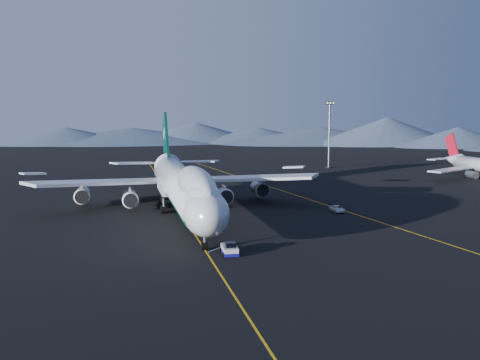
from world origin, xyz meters
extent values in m
plane|color=black|center=(0.00, 0.00, 0.00)|extent=(500.00, 500.00, 0.00)
cube|color=#E3A60D|center=(0.00, 0.00, 0.01)|extent=(0.25, 220.00, 0.01)
cube|color=#E3A60D|center=(30.00, 10.00, 0.01)|extent=(28.08, 198.09, 0.01)
cone|color=#48576F|center=(-40.81, 231.43, 6.00)|extent=(100.00, 100.00, 12.00)
cone|color=#48576F|center=(36.76, 232.11, 6.00)|extent=(100.00, 100.00, 12.00)
cone|color=#48576F|center=(110.33, 207.49, 6.00)|extent=(100.00, 100.00, 12.00)
cone|color=#48576F|center=(171.87, 160.27, 6.00)|extent=(100.00, 100.00, 12.00)
cylinder|color=silver|center=(0.00, 0.00, 5.60)|extent=(6.50, 56.00, 6.50)
ellipsoid|color=silver|center=(0.00, -28.00, 5.60)|extent=(6.50, 10.40, 6.50)
ellipsoid|color=silver|center=(0.00, -18.50, 8.10)|extent=(5.13, 25.16, 5.85)
cube|color=black|center=(0.00, -30.00, 6.80)|extent=(3.60, 1.61, 1.29)
cone|color=silver|center=(0.00, 33.00, 6.40)|extent=(6.50, 12.00, 6.50)
cube|color=#03362C|center=(0.00, 1.00, 4.70)|extent=(6.24, 60.00, 1.10)
cube|color=silver|center=(0.00, 5.50, 4.50)|extent=(7.50, 13.00, 1.60)
cube|color=silver|center=(-14.50, 11.50, 5.20)|extent=(30.62, 23.28, 2.83)
cube|color=silver|center=(14.50, 11.50, 5.20)|extent=(30.62, 23.28, 2.83)
cylinder|color=slate|center=(-9.50, 7.50, 2.40)|extent=(2.90, 5.50, 2.90)
cylinder|color=slate|center=(-19.00, 14.00, 2.40)|extent=(2.90, 5.50, 2.90)
cylinder|color=slate|center=(9.50, 7.50, 2.40)|extent=(2.90, 5.50, 2.90)
cylinder|color=slate|center=(19.00, 14.00, 2.40)|extent=(2.90, 5.50, 2.90)
cube|color=#03362C|center=(0.00, 32.00, 11.40)|extent=(0.55, 14.11, 15.94)
cube|color=silver|center=(-7.50, 34.50, 6.80)|extent=(12.39, 9.47, 0.98)
cube|color=silver|center=(7.50, 34.50, 6.80)|extent=(12.39, 9.47, 0.98)
cylinder|color=black|center=(0.00, -26.50, 0.55)|extent=(0.90, 1.10, 1.10)
cube|color=silver|center=(3.00, -29.50, 0.67)|extent=(2.16, 4.01, 0.98)
cube|color=navy|center=(3.00, -29.50, 0.31)|extent=(2.26, 4.19, 0.44)
cube|color=black|center=(3.00, -29.50, 1.38)|extent=(1.49, 1.49, 0.80)
cone|color=silver|center=(91.72, 48.88, 4.36)|extent=(4.14, 7.63, 4.14)
cube|color=silver|center=(80.83, 33.62, 3.05)|extent=(18.30, 12.35, 0.38)
cylinder|color=slate|center=(85.73, 30.90, 1.74)|extent=(2.07, 3.81, 2.07)
cube|color=#AC0F22|center=(91.72, 49.42, 8.50)|extent=(0.38, 7.43, 8.78)
imported|color=white|center=(30.00, -3.95, 0.61)|extent=(2.18, 4.45, 1.22)
cylinder|color=black|center=(59.77, 72.60, 0.18)|extent=(2.12, 2.12, 0.35)
cylinder|color=slate|center=(59.77, 72.60, 11.02)|extent=(0.62, 0.62, 22.03)
cube|color=black|center=(59.77, 72.60, 22.30)|extent=(2.82, 0.71, 1.06)
camera|label=1|loc=(-11.88, -100.05, 19.74)|focal=40.00mm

